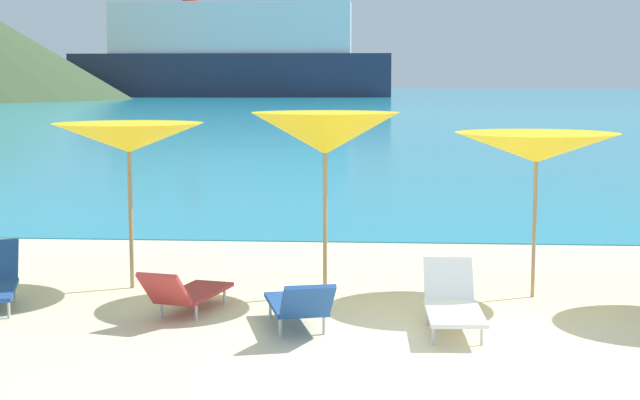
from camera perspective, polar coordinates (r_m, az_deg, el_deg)
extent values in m
cube|color=beige|center=(20.17, 5.46, -1.31)|extent=(50.00, 100.00, 0.30)
cube|color=teal|center=(236.36, 4.15, 6.40)|extent=(650.00, 440.00, 0.02)
cylinder|color=#9E7F59|center=(13.04, -11.33, -0.59)|extent=(0.06, 0.06, 2.15)
cone|color=yellow|center=(12.95, -11.43, 3.69)|extent=(2.02, 2.02, 0.39)
sphere|color=#9E7F59|center=(12.94, -11.45, 4.26)|extent=(0.07, 0.07, 0.07)
cylinder|color=#9E7F59|center=(12.34, 0.31, -0.60)|extent=(0.06, 0.06, 2.27)
cone|color=yellow|center=(12.25, 0.31, 4.03)|extent=(2.01, 2.01, 0.54)
sphere|color=#9E7F59|center=(12.24, 0.31, 4.80)|extent=(0.07, 0.07, 0.07)
cylinder|color=#9E7F59|center=(12.56, 12.78, -1.14)|extent=(0.05, 0.05, 2.05)
cone|color=yellow|center=(12.46, 12.90, 3.09)|extent=(2.25, 2.25, 0.38)
sphere|color=#9E7F59|center=(12.46, 12.91, 3.67)|extent=(0.07, 0.07, 0.07)
cube|color=white|center=(10.61, 8.10, -6.78)|extent=(0.64, 1.17, 0.05)
cube|color=white|center=(11.28, 7.74, -4.76)|extent=(0.58, 0.40, 0.48)
cylinder|color=silver|center=(10.27, 6.85, -8.03)|extent=(0.04, 0.04, 0.23)
cylinder|color=silver|center=(10.32, 9.71, -8.00)|extent=(0.04, 0.04, 0.23)
cylinder|color=silver|center=(11.05, 6.52, -6.94)|extent=(0.04, 0.04, 0.23)
cylinder|color=silver|center=(11.10, 9.18, -6.93)|extent=(0.04, 0.04, 0.23)
cube|color=#1E478C|center=(10.96, -1.48, -6.27)|extent=(0.86, 1.27, 0.05)
cube|color=#1E478C|center=(10.17, -0.76, -6.15)|extent=(0.64, 0.56, 0.44)
cylinder|color=silver|center=(11.39, -0.55, -6.48)|extent=(0.04, 0.04, 0.23)
cylinder|color=silver|center=(11.31, -3.02, -6.59)|extent=(0.04, 0.04, 0.23)
cylinder|color=silver|center=(10.61, 0.25, -7.50)|extent=(0.04, 0.04, 0.23)
cylinder|color=silver|center=(10.53, -2.41, -7.62)|extent=(0.04, 0.04, 0.23)
cube|color=#A53333|center=(11.79, -7.52, -5.54)|extent=(0.80, 1.29, 0.05)
cube|color=#A53333|center=(11.04, -9.32, -5.33)|extent=(0.60, 0.56, 0.45)
cylinder|color=silver|center=(12.06, -5.77, -5.82)|extent=(0.04, 0.04, 0.19)
cylinder|color=silver|center=(12.25, -7.73, -5.66)|extent=(0.04, 0.04, 0.19)
cylinder|color=silver|center=(11.32, -7.45, -6.71)|extent=(0.04, 0.04, 0.19)
cylinder|color=silver|center=(11.52, -9.51, -6.51)|extent=(0.04, 0.04, 0.19)
cylinder|color=silver|center=(11.90, -18.22, -6.22)|extent=(0.04, 0.04, 0.24)
cylinder|color=silver|center=(12.73, -17.88, -5.35)|extent=(0.04, 0.04, 0.24)
cube|color=#262D47|center=(184.30, -5.37, 7.47)|extent=(61.40, 9.96, 8.17)
cube|color=white|center=(184.59, -5.40, 10.25)|extent=(46.06, 8.11, 9.73)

